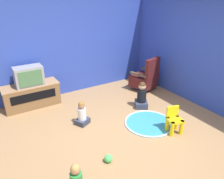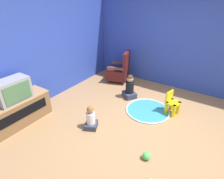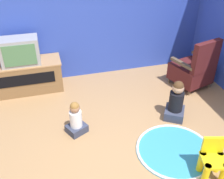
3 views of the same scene
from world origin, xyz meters
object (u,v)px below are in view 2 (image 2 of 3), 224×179
Objects in this scene: yellow_kid_chair at (172,105)px; toy_ball at (147,156)px; black_armchair at (119,71)px; television at (13,90)px; child_watching_center at (91,119)px; child_watching_right at (130,88)px; tv_cabinet at (18,111)px.

yellow_kid_chair is 3.87× the size of toy_ball.
television is at bearing -28.30° from black_armchair.
child_watching_center is 3.87× the size of toy_ball.
tv_cabinet is at bearing 89.38° from child_watching_right.
black_armchair reaches higher than toy_ball.
tv_cabinet is 2.47× the size of child_watching_center.
child_watching_right is (0.11, 1.16, 0.06)m from yellow_kid_chair.
tv_cabinet reaches higher than toy_ball.
yellow_kid_chair is 0.81× the size of child_watching_right.
tv_cabinet is 9.55× the size of toy_ball.
television reaches higher than tv_cabinet.
black_armchair is 3.11m from toy_ball.
child_watching_right is at bearing 36.20° from toy_ball.
child_watching_right is at bearing 99.70° from yellow_kid_chair.
television reaches higher than toy_ball.
tv_cabinet is 1.99× the size of child_watching_right.
child_watching_right is (1.54, -0.06, 0.05)m from child_watching_center.
black_armchair is 1.83× the size of yellow_kid_chair.
toy_ball is at bearing -122.31° from child_watching_center.
black_armchair is 1.06m from child_watching_right.
black_armchair reaches higher than child_watching_right.
television is 1.20× the size of yellow_kid_chair.
yellow_kid_chair reaches higher than toy_ball.
child_watching_right reaches higher than toy_ball.
tv_cabinet is 1.56m from child_watching_center.
child_watching_right reaches higher than tv_cabinet.
black_armchair is 7.10× the size of toy_ball.
toy_ball is (0.57, -2.67, -0.22)m from tv_cabinet.
black_armchair reaches higher than tv_cabinet.
toy_ball is (-0.12, -1.27, -0.16)m from child_watching_center.
tv_cabinet is at bearing 90.00° from television.
child_watching_right is 2.06m from toy_ball.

